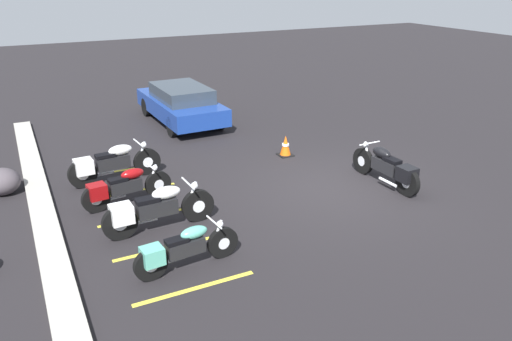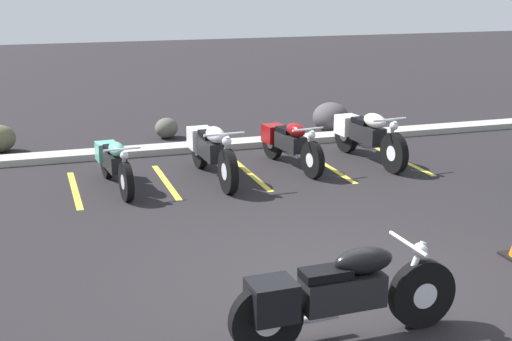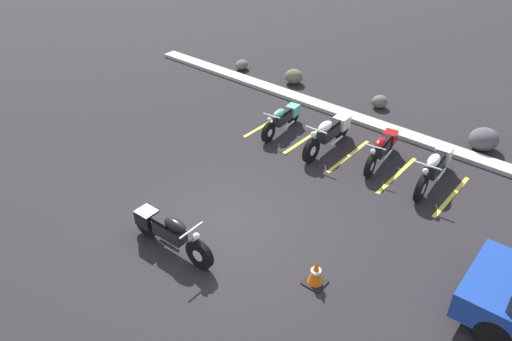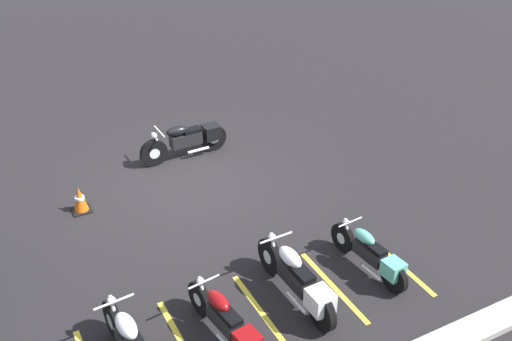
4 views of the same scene
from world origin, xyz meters
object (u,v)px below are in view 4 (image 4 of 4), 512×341
Objects in this scene: parked_bike_0 at (372,254)px; traffic_cone at (80,200)px; parked_bike_1 at (298,280)px; parked_bike_2 at (227,322)px; motorcycle_black_featured at (188,139)px.

parked_bike_0 is 3.36× the size of traffic_cone.
traffic_cone is at bearing 28.28° from parked_bike_1.
parked_bike_2 is (1.47, 0.28, -0.05)m from parked_bike_1.
parked_bike_0 is at bearing -91.84° from parked_bike_2.
parked_bike_1 is (0.30, 5.66, 0.01)m from motorcycle_black_featured.
parked_bike_2 is 3.52× the size of traffic_cone.
parked_bike_2 is at bearing 71.67° from motorcycle_black_featured.
traffic_cone is (2.94, 1.14, -0.20)m from motorcycle_black_featured.
motorcycle_black_featured is at bearing -158.70° from traffic_cone.
motorcycle_black_featured is 6.20m from parked_bike_2.
parked_bike_2 reaches higher than traffic_cone.
parked_bike_0 is 0.96× the size of parked_bike_2.
motorcycle_black_featured is 5.67m from parked_bike_1.
parked_bike_1 is at bearing 86.10° from parked_bike_0.
parked_bike_1 reaches higher than motorcycle_black_featured.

